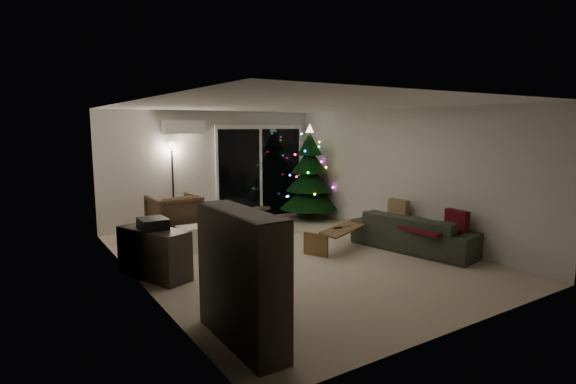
% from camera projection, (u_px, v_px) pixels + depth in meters
% --- Properties ---
extents(room, '(6.50, 7.51, 2.60)m').
position_uv_depth(room, '(271.00, 185.00, 8.87)').
color(room, beige).
rests_on(room, ground).
extents(bookshelf, '(0.71, 1.40, 1.36)m').
position_uv_depth(bookshelf, '(226.00, 281.00, 4.37)').
color(bookshelf, '#2D2920').
rests_on(bookshelf, floor).
extents(media_cabinet, '(0.83, 1.23, 0.72)m').
position_uv_depth(media_cabinet, '(154.00, 253.00, 6.45)').
color(media_cabinet, '#2D2920').
rests_on(media_cabinet, floor).
extents(stereo, '(0.36, 0.43, 0.15)m').
position_uv_depth(stereo, '(153.00, 224.00, 6.38)').
color(stereo, black).
rests_on(stereo, media_cabinet).
extents(armchair, '(0.93, 0.96, 0.84)m').
position_uv_depth(armchair, '(174.00, 216.00, 8.84)').
color(armchair, '#3A2720').
rests_on(armchair, floor).
extents(ottoman, '(0.47, 0.47, 0.42)m').
position_uv_depth(ottoman, '(192.00, 238.00, 7.91)').
color(ottoman, silver).
rests_on(ottoman, floor).
extents(cardboard_box_a, '(0.53, 0.44, 0.33)m').
position_uv_depth(cardboard_box_a, '(227.00, 251.00, 7.27)').
color(cardboard_box_a, '#ECE6CB').
rests_on(cardboard_box_a, floor).
extents(cardboard_box_b, '(0.49, 0.48, 0.27)m').
position_uv_depth(cardboard_box_b, '(269.00, 241.00, 7.98)').
color(cardboard_box_b, '#ECE6CB').
rests_on(cardboard_box_b, floor).
extents(side_table, '(0.39, 0.39, 0.49)m').
position_uv_depth(side_table, '(261.00, 219.00, 9.38)').
color(side_table, '#2D2920').
rests_on(side_table, floor).
extents(floor_lamp, '(0.29, 0.29, 1.78)m').
position_uv_depth(floor_lamp, '(173.00, 187.00, 9.53)').
color(floor_lamp, black).
rests_on(floor_lamp, floor).
extents(sofa, '(1.30, 2.33, 0.64)m').
position_uv_depth(sofa, '(415.00, 232.00, 7.90)').
color(sofa, black).
rests_on(sofa, floor).
extents(sofa_throw, '(0.69, 1.58, 0.05)m').
position_uv_depth(sofa_throw, '(412.00, 225.00, 7.83)').
color(sofa_throw, maroon).
rests_on(sofa_throw, sofa).
extents(cushion_a, '(0.16, 0.43, 0.42)m').
position_uv_depth(cushion_a, '(398.00, 210.00, 8.54)').
color(cushion_a, '#98895C').
rests_on(cushion_a, sofa).
extents(cushion_b, '(0.16, 0.43, 0.42)m').
position_uv_depth(cushion_b, '(457.00, 223.00, 7.46)').
color(cushion_b, maroon).
rests_on(cushion_b, sofa).
extents(coffee_table, '(1.38, 0.96, 0.41)m').
position_uv_depth(coffee_table, '(344.00, 239.00, 7.88)').
color(coffee_table, brown).
rests_on(coffee_table, floor).
extents(remote_a, '(0.16, 0.05, 0.02)m').
position_uv_depth(remote_a, '(338.00, 228.00, 7.77)').
color(remote_a, black).
rests_on(remote_a, coffee_table).
extents(remote_b, '(0.16, 0.09, 0.02)m').
position_uv_depth(remote_b, '(347.00, 225.00, 7.94)').
color(remote_b, slate).
rests_on(remote_b, coffee_table).
extents(christmas_tree, '(1.49, 1.49, 2.21)m').
position_uv_depth(christmas_tree, '(309.00, 172.00, 10.47)').
color(christmas_tree, black).
rests_on(christmas_tree, floor).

